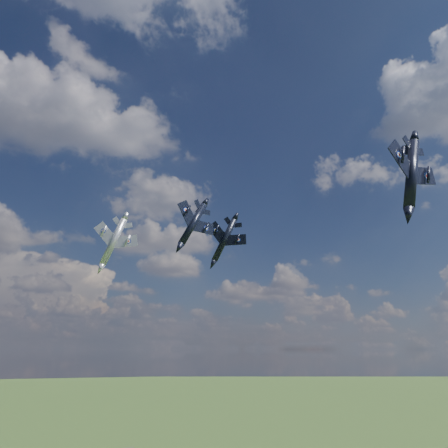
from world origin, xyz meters
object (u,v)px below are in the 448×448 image
object	(u,v)px
jet_high_navy	(225,240)
jet_left_silver	(113,242)
jet_lead_navy	(193,224)
jet_right_navy	(412,174)

from	to	relation	value
jet_high_navy	jet_left_silver	xyz separation A→B (m)	(-26.54, -14.43, -5.70)
jet_lead_navy	jet_left_silver	size ratio (longest dim) A/B	1.02
jet_lead_navy	jet_left_silver	bearing A→B (deg)	130.90
jet_lead_navy	jet_right_navy	distance (m)	38.26
jet_lead_navy	jet_high_navy	distance (m)	25.51
jet_high_navy	jet_left_silver	size ratio (longest dim) A/B	1.16
jet_lead_navy	jet_left_silver	xyz separation A→B (m)	(-13.80, 7.46, -2.60)
jet_high_navy	jet_right_navy	bearing A→B (deg)	-51.11
jet_high_navy	jet_left_silver	distance (m)	30.74
jet_high_navy	jet_lead_navy	bearing A→B (deg)	-95.43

